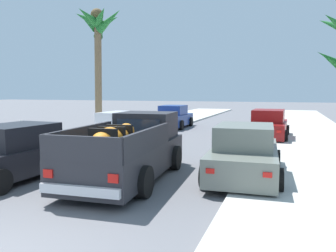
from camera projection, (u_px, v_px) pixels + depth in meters
sidewalk_left at (99, 137)px, 17.53m from camera, size 4.70×60.00×0.12m
sidewalk_right at (314, 149)px, 14.00m from camera, size 4.70×60.00×0.12m
curb_left at (115, 138)px, 17.21m from camera, size 0.16×60.00×0.10m
curb_right at (290, 148)px, 14.32m from camera, size 0.16×60.00×0.10m
pickup_truck at (130, 150)px, 9.38m from camera, size 2.48×5.33×1.80m
car_left_near at (120, 130)px, 15.27m from camera, size 2.12×4.30×1.54m
car_right_near at (15, 153)px, 9.40m from camera, size 2.17×4.32×1.54m
car_left_mid at (174, 117)px, 22.73m from camera, size 2.16×4.32×1.54m
car_right_mid at (268, 125)px, 17.27m from camera, size 2.11×4.30×1.54m
car_left_far at (245, 153)px, 9.40m from camera, size 2.19×4.33×1.54m
palm_tree_right_mid at (98, 33)px, 20.70m from camera, size 3.54×3.69×7.61m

